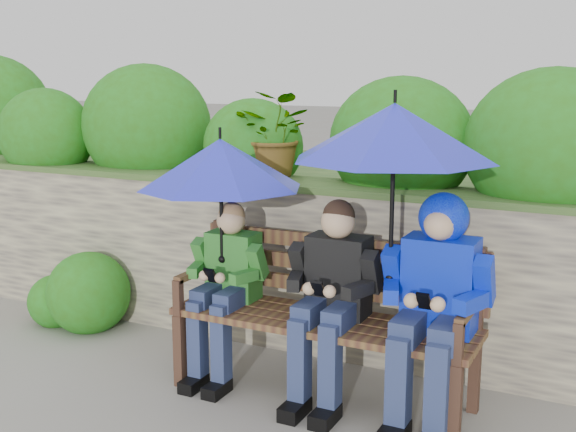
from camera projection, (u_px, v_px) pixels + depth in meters
The scene contains 8 objects.
ground at pixel (280, 394), 3.84m from camera, with size 60.00×60.00×0.00m, color gray.
garden_backdrop at pixel (361, 222), 5.18m from camera, with size 8.00×2.88×1.87m.
park_bench at pixel (327, 306), 3.77m from camera, with size 1.61×0.47×0.85m.
boy_left at pixel (226, 281), 3.95m from camera, with size 0.42×0.49×0.99m.
boy_middle at pixel (331, 292), 3.66m from camera, with size 0.47×0.54×1.05m.
boy_right at pixel (435, 292), 3.42m from camera, with size 0.52×0.63×1.12m.
umbrella_left at pixel (221, 164), 3.84m from camera, with size 0.90×0.90×0.74m.
umbrella_right at pixel (394, 132), 3.39m from camera, with size 0.99×0.99×0.93m.
Camera 1 is at (1.63, -3.18, 1.68)m, focal length 45.00 mm.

